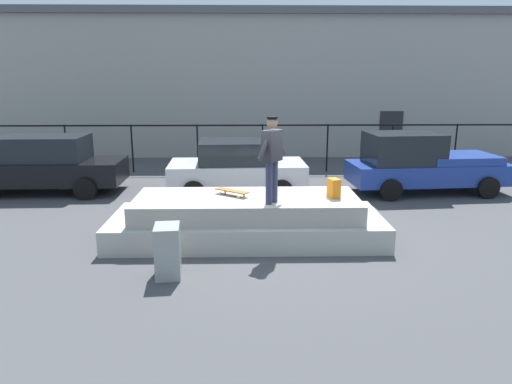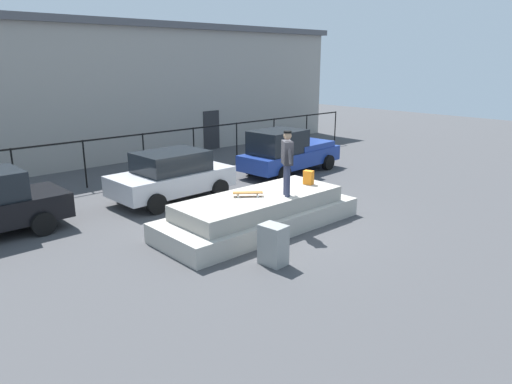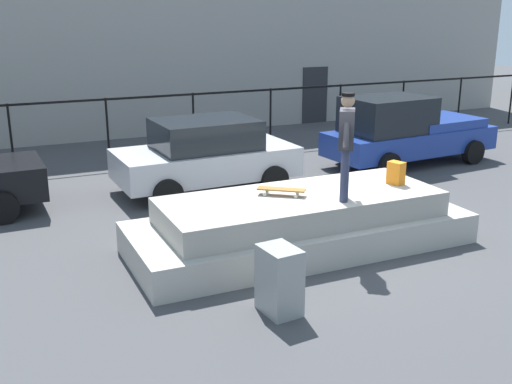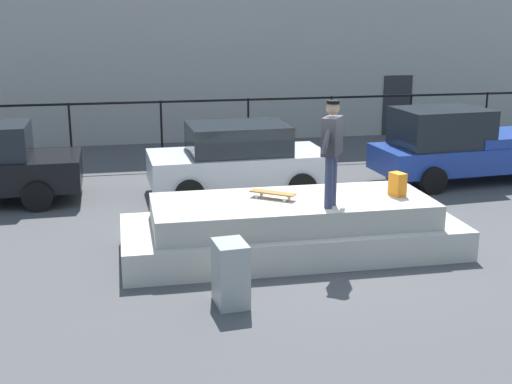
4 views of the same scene
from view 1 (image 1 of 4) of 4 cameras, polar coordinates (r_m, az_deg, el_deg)
name	(u,v)px [view 1 (image 1 of 4)]	position (r m, az deg, el deg)	size (l,w,h in m)	color
ground_plane	(274,236)	(10.72, 2.20, -5.35)	(60.00, 60.00, 0.00)	#424244
concrete_ledge	(247,219)	(10.49, -1.12, -3.31)	(5.91, 2.29, 0.95)	#ADA89E
skateboarder	(272,153)	(9.62, 1.93, 4.66)	(0.64, 0.90, 1.78)	#2D334C
skateboard	(232,191)	(10.44, -2.91, 0.12)	(0.77, 0.65, 0.12)	brown
backpack	(334,188)	(10.36, 9.31, 0.45)	(0.28, 0.20, 0.41)	orange
car_black_sedan_near	(44,164)	(15.82, -24.08, 3.05)	(4.75, 2.10, 1.75)	black
car_silver_sedan_mid	(237,167)	(14.29, -2.27, 3.02)	(4.10, 2.26, 1.63)	#B7B7BC
car_blue_pickup_far	(422,164)	(15.31, 19.30, 3.24)	(4.85, 2.24, 1.84)	navy
utility_box	(168,251)	(8.69, -10.54, -6.97)	(0.44, 0.60, 0.94)	gray
fence_row	(263,138)	(17.60, 0.80, 6.50)	(24.06, 0.06, 1.77)	black
warehouse_building	(258,83)	(24.81, 0.19, 12.99)	(29.01, 8.89, 6.25)	gray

